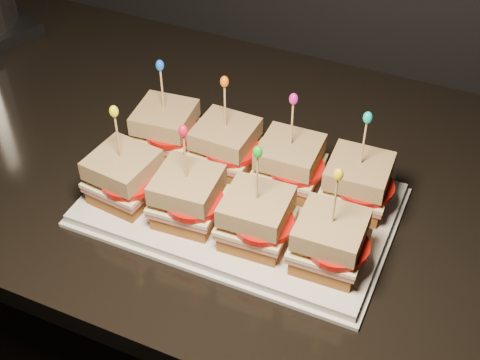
% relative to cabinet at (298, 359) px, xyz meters
% --- Properties ---
extents(cabinet, '(2.27, 0.66, 0.84)m').
position_rel_cabinet_xyz_m(cabinet, '(0.00, 0.00, 0.00)').
color(cabinet, black).
rests_on(cabinet, ground).
extents(granite_slab, '(2.31, 0.70, 0.04)m').
position_rel_cabinet_xyz_m(granite_slab, '(0.00, 0.00, 0.44)').
color(granite_slab, black).
rests_on(granite_slab, cabinet).
extents(platter, '(0.42, 0.26, 0.02)m').
position_rel_cabinet_xyz_m(platter, '(-0.08, -0.09, 0.47)').
color(platter, silver).
rests_on(platter, granite_slab).
extents(platter_rim, '(0.43, 0.27, 0.01)m').
position_rel_cabinet_xyz_m(platter_rim, '(-0.08, -0.09, 0.46)').
color(platter_rim, silver).
rests_on(platter_rim, granite_slab).
extents(sandwich_0_bread_bot, '(0.09, 0.09, 0.02)m').
position_rel_cabinet_xyz_m(sandwich_0_bread_bot, '(-0.23, -0.03, 0.49)').
color(sandwich_0_bread_bot, brown).
rests_on(sandwich_0_bread_bot, platter).
extents(sandwich_0_ham, '(0.10, 0.09, 0.01)m').
position_rel_cabinet_xyz_m(sandwich_0_ham, '(-0.23, -0.03, 0.50)').
color(sandwich_0_ham, '#B15450').
rests_on(sandwich_0_ham, sandwich_0_bread_bot).
extents(sandwich_0_cheese, '(0.10, 0.10, 0.01)m').
position_rel_cabinet_xyz_m(sandwich_0_cheese, '(-0.23, -0.03, 0.51)').
color(sandwich_0_cheese, beige).
rests_on(sandwich_0_cheese, sandwich_0_ham).
extents(sandwich_0_tomato, '(0.08, 0.08, 0.01)m').
position_rel_cabinet_xyz_m(sandwich_0_tomato, '(-0.22, -0.04, 0.51)').
color(sandwich_0_tomato, '#B5100A').
rests_on(sandwich_0_tomato, sandwich_0_cheese).
extents(sandwich_0_bread_top, '(0.09, 0.09, 0.03)m').
position_rel_cabinet_xyz_m(sandwich_0_bread_top, '(-0.23, -0.03, 0.53)').
color(sandwich_0_bread_top, brown).
rests_on(sandwich_0_bread_top, sandwich_0_tomato).
extents(sandwich_0_pick, '(0.00, 0.00, 0.09)m').
position_rel_cabinet_xyz_m(sandwich_0_pick, '(-0.23, -0.03, 0.58)').
color(sandwich_0_pick, tan).
rests_on(sandwich_0_pick, sandwich_0_bread_top).
extents(sandwich_0_frill, '(0.01, 0.01, 0.02)m').
position_rel_cabinet_xyz_m(sandwich_0_frill, '(-0.23, -0.03, 0.62)').
color(sandwich_0_frill, blue).
rests_on(sandwich_0_frill, sandwich_0_pick).
extents(sandwich_1_bread_bot, '(0.08, 0.08, 0.02)m').
position_rel_cabinet_xyz_m(sandwich_1_bread_bot, '(-0.13, -0.03, 0.49)').
color(sandwich_1_bread_bot, brown).
rests_on(sandwich_1_bread_bot, platter).
extents(sandwich_1_ham, '(0.09, 0.09, 0.01)m').
position_rel_cabinet_xyz_m(sandwich_1_ham, '(-0.13, -0.03, 0.50)').
color(sandwich_1_ham, '#B15450').
rests_on(sandwich_1_ham, sandwich_1_bread_bot).
extents(sandwich_1_cheese, '(0.09, 0.09, 0.01)m').
position_rel_cabinet_xyz_m(sandwich_1_cheese, '(-0.13, -0.03, 0.51)').
color(sandwich_1_cheese, beige).
rests_on(sandwich_1_cheese, sandwich_1_ham).
extents(sandwich_1_tomato, '(0.08, 0.08, 0.01)m').
position_rel_cabinet_xyz_m(sandwich_1_tomato, '(-0.12, -0.04, 0.51)').
color(sandwich_1_tomato, '#B5100A').
rests_on(sandwich_1_tomato, sandwich_1_cheese).
extents(sandwich_1_bread_top, '(0.08, 0.08, 0.03)m').
position_rel_cabinet_xyz_m(sandwich_1_bread_top, '(-0.13, -0.03, 0.53)').
color(sandwich_1_bread_top, brown).
rests_on(sandwich_1_bread_top, sandwich_1_tomato).
extents(sandwich_1_pick, '(0.00, 0.00, 0.09)m').
position_rel_cabinet_xyz_m(sandwich_1_pick, '(-0.13, -0.03, 0.58)').
color(sandwich_1_pick, tan).
rests_on(sandwich_1_pick, sandwich_1_bread_top).
extents(sandwich_1_frill, '(0.01, 0.01, 0.02)m').
position_rel_cabinet_xyz_m(sandwich_1_frill, '(-0.13, -0.03, 0.62)').
color(sandwich_1_frill, orange).
rests_on(sandwich_1_frill, sandwich_1_pick).
extents(sandwich_2_bread_bot, '(0.08, 0.08, 0.02)m').
position_rel_cabinet_xyz_m(sandwich_2_bread_bot, '(-0.03, -0.03, 0.49)').
color(sandwich_2_bread_bot, brown).
rests_on(sandwich_2_bread_bot, platter).
extents(sandwich_2_ham, '(0.09, 0.09, 0.01)m').
position_rel_cabinet_xyz_m(sandwich_2_ham, '(-0.03, -0.03, 0.50)').
color(sandwich_2_ham, '#B15450').
rests_on(sandwich_2_ham, sandwich_2_bread_bot).
extents(sandwich_2_cheese, '(0.09, 0.09, 0.01)m').
position_rel_cabinet_xyz_m(sandwich_2_cheese, '(-0.03, -0.03, 0.51)').
color(sandwich_2_cheese, beige).
rests_on(sandwich_2_cheese, sandwich_2_ham).
extents(sandwich_2_tomato, '(0.08, 0.08, 0.01)m').
position_rel_cabinet_xyz_m(sandwich_2_tomato, '(-0.02, -0.04, 0.51)').
color(sandwich_2_tomato, '#B5100A').
rests_on(sandwich_2_tomato, sandwich_2_cheese).
extents(sandwich_2_bread_top, '(0.08, 0.08, 0.03)m').
position_rel_cabinet_xyz_m(sandwich_2_bread_top, '(-0.03, -0.03, 0.53)').
color(sandwich_2_bread_top, brown).
rests_on(sandwich_2_bread_top, sandwich_2_tomato).
extents(sandwich_2_pick, '(0.00, 0.00, 0.09)m').
position_rel_cabinet_xyz_m(sandwich_2_pick, '(-0.03, -0.03, 0.58)').
color(sandwich_2_pick, tan).
rests_on(sandwich_2_pick, sandwich_2_bread_top).
extents(sandwich_2_frill, '(0.01, 0.01, 0.02)m').
position_rel_cabinet_xyz_m(sandwich_2_frill, '(-0.03, -0.03, 0.62)').
color(sandwich_2_frill, '#CB1A92').
rests_on(sandwich_2_frill, sandwich_2_pick).
extents(sandwich_3_bread_bot, '(0.08, 0.08, 0.02)m').
position_rel_cabinet_xyz_m(sandwich_3_bread_bot, '(0.07, -0.03, 0.49)').
color(sandwich_3_bread_bot, brown).
rests_on(sandwich_3_bread_bot, platter).
extents(sandwich_3_ham, '(0.09, 0.09, 0.01)m').
position_rel_cabinet_xyz_m(sandwich_3_ham, '(0.07, -0.03, 0.50)').
color(sandwich_3_ham, '#B15450').
rests_on(sandwich_3_ham, sandwich_3_bread_bot).
extents(sandwich_3_cheese, '(0.09, 0.09, 0.01)m').
position_rel_cabinet_xyz_m(sandwich_3_cheese, '(0.07, -0.03, 0.51)').
color(sandwich_3_cheese, beige).
rests_on(sandwich_3_cheese, sandwich_3_ham).
extents(sandwich_3_tomato, '(0.08, 0.08, 0.01)m').
position_rel_cabinet_xyz_m(sandwich_3_tomato, '(0.08, -0.04, 0.51)').
color(sandwich_3_tomato, '#B5100A').
rests_on(sandwich_3_tomato, sandwich_3_cheese).
extents(sandwich_3_bread_top, '(0.09, 0.09, 0.03)m').
position_rel_cabinet_xyz_m(sandwich_3_bread_top, '(0.07, -0.03, 0.53)').
color(sandwich_3_bread_top, brown).
rests_on(sandwich_3_bread_top, sandwich_3_tomato).
extents(sandwich_3_pick, '(0.00, 0.00, 0.09)m').
position_rel_cabinet_xyz_m(sandwich_3_pick, '(0.07, -0.03, 0.58)').
color(sandwich_3_pick, tan).
rests_on(sandwich_3_pick, sandwich_3_bread_top).
extents(sandwich_3_frill, '(0.01, 0.01, 0.02)m').
position_rel_cabinet_xyz_m(sandwich_3_frill, '(0.07, -0.03, 0.62)').
color(sandwich_3_frill, '#09BCAB').
rests_on(sandwich_3_frill, sandwich_3_pick).
extents(sandwich_4_bread_bot, '(0.09, 0.09, 0.02)m').
position_rel_cabinet_xyz_m(sandwich_4_bread_bot, '(-0.23, -0.15, 0.49)').
color(sandwich_4_bread_bot, brown).
rests_on(sandwich_4_bread_bot, platter).
extents(sandwich_4_ham, '(0.10, 0.09, 0.01)m').
position_rel_cabinet_xyz_m(sandwich_4_ham, '(-0.23, -0.15, 0.50)').
color(sandwich_4_ham, '#B15450').
rests_on(sandwich_4_ham, sandwich_4_bread_bot).
extents(sandwich_4_cheese, '(0.10, 0.10, 0.01)m').
position_rel_cabinet_xyz_m(sandwich_4_cheese, '(-0.23, -0.15, 0.51)').
color(sandwich_4_cheese, beige).
rests_on(sandwich_4_cheese, sandwich_4_ham).
extents(sandwich_4_tomato, '(0.08, 0.08, 0.01)m').
position_rel_cabinet_xyz_m(sandwich_4_tomato, '(-0.22, -0.16, 0.51)').
color(sandwich_4_tomato, '#B5100A').
rests_on(sandwich_4_tomato, sandwich_4_cheese).
extents(sandwich_4_bread_top, '(0.09, 0.09, 0.03)m').
position_rel_cabinet_xyz_m(sandwich_4_bread_top, '(-0.23, -0.15, 0.53)').
color(sandwich_4_bread_top, brown).
rests_on(sandwich_4_bread_top, sandwich_4_tomato).
extents(sandwich_4_pick, '(0.00, 0.00, 0.09)m').
position_rel_cabinet_xyz_m(sandwich_4_pick, '(-0.23, -0.15, 0.58)').
color(sandwich_4_pick, tan).
rests_on(sandwich_4_pick, sandwich_4_bread_top).
extents(sandwich_4_frill, '(0.01, 0.01, 0.02)m').
position_rel_cabinet_xyz_m(sandwich_4_frill, '(-0.23, -0.15, 0.62)').
color(sandwich_4_frill, yellow).
rests_on(sandwich_4_frill, sandwich_4_pick).
extents(sandwich_5_bread_bot, '(0.09, 0.09, 0.02)m').
position_rel_cabinet_xyz_m(sandwich_5_bread_bot, '(-0.13, -0.15, 0.49)').
color(sandwich_5_bread_bot, brown).
rests_on(sandwich_5_bread_bot, platter).
extents(sandwich_5_ham, '(0.09, 0.09, 0.01)m').
position_rel_cabinet_xyz_m(sandwich_5_ham, '(-0.13, -0.15, 0.50)').
color(sandwich_5_ham, '#B15450').
rests_on(sandwich_5_ham, sandwich_5_bread_bot).
extents(sandwich_5_cheese, '(0.10, 0.09, 0.01)m').
position_rel_cabinet_xyz_m(sandwich_5_cheese, '(-0.13, -0.15, 0.51)').
color(sandwich_5_cheese, beige).
rests_on(sandwich_5_cheese, sandwich_5_ham).
extents(sandwich_5_tomato, '(0.08, 0.08, 0.01)m').
position_rel_cabinet_xyz_m(sandwich_5_tomato, '(-0.12, -0.16, 0.51)').
color(sandwich_5_tomato, '#B5100A').
rests_on(sandwich_5_tomato, sandwich_5_cheese).
extents(sandwich_5_bread_top, '(0.09, 0.09, 0.03)m').
position_rel_cabinet_xyz_m(sandwich_5_bread_top, '(-0.13, -0.15, 0.53)').
color(sandwich_5_bread_top, brown).
rests_on(sandwich_5_bread_top, sandwich_5_tomato).
extents(sandwich_5_pick, '(0.00, 0.00, 0.09)m').
position_rel_cabinet_xyz_m(sandwich_5_pick, '(-0.13, -0.15, 0.58)').
color(sandwich_5_pick, tan).
rests_on(sandwich_5_pick, sandwich_5_bread_top).
extents(sandwich_5_frill, '(0.01, 0.01, 0.02)m').
position_rel_cabinet_xyz_m(sandwich_5_frill, '(-0.13, -0.15, 0.62)').
color(sandwich_5_frill, red).
rests_on(sandwich_5_frill, sandwich_5_pick).
extents(sandwich_6_bread_bot, '(0.08, 0.08, 0.02)m').
position_rel_cabinet_xyz_m(sandwich_6_bread_bot, '(-0.03, -0.15, 0.49)').
color(sandwich_6_bread_bot, brown).
rests_on(sandwich_6_bread_bot, platter).
extents(sandwich_6_ham, '(0.09, 0.09, 0.01)m').
position_rel_cabinet_xyz_m(sandwich_6_ham, '(-0.03, -0.15, 0.50)').
color(sandwich_6_ham, '#B15450').
rests_on(sandwich_6_ham, sandwich_6_bread_bot).
extents(sandwich_6_cheese, '(0.09, 0.09, 0.01)m').
position_rel_cabinet_xyz_m(sandwich_6_cheese, '(-0.03, -0.15, 0.51)').
color(sandwich_6_cheese, beige).
rests_on(sandwich_6_cheese, sandwich_6_ham).
extents(sandwich_6_tomato, '(0.08, 0.08, 0.01)m').
position_rel_cabinet_xyz_m(sandwich_6_tomato, '(-0.02, -0.16, 0.51)').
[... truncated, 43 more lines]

